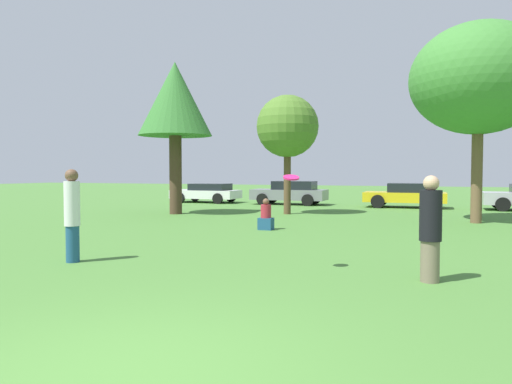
% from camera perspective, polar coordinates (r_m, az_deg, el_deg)
% --- Properties ---
extents(ground_plane, '(120.00, 120.00, 0.00)m').
position_cam_1_polar(ground_plane, '(4.67, -15.53, -20.33)').
color(ground_plane, '#477A33').
extents(person_thrower, '(0.31, 0.31, 1.86)m').
position_cam_1_polar(person_thrower, '(10.13, -21.26, -2.47)').
color(person_thrower, navy).
rests_on(person_thrower, ground).
extents(person_catcher, '(0.36, 0.36, 1.75)m').
position_cam_1_polar(person_catcher, '(8.25, 20.27, -4.11)').
color(person_catcher, '#726651').
rests_on(person_catcher, ground).
extents(frisbee, '(0.30, 0.29, 0.14)m').
position_cam_1_polar(frisbee, '(8.53, 4.26, 1.76)').
color(frisbee, '#F21E72').
extents(bystander_sitting, '(0.44, 0.36, 0.98)m').
position_cam_1_polar(bystander_sitting, '(14.80, 1.21, -3.04)').
color(bystander_sitting, navy).
rests_on(bystander_sitting, ground).
extents(tree_0, '(3.14, 3.14, 6.50)m').
position_cam_1_polar(tree_0, '(20.86, -9.72, 10.74)').
color(tree_0, '#473323').
rests_on(tree_0, ground).
extents(tree_1, '(2.65, 2.65, 5.09)m').
position_cam_1_polar(tree_1, '(20.40, 3.81, 7.82)').
color(tree_1, brown).
rests_on(tree_1, ground).
extents(tree_2, '(4.71, 4.71, 7.01)m').
position_cam_1_polar(tree_2, '(18.70, 25.24, 12.18)').
color(tree_2, brown).
rests_on(tree_2, ground).
extents(parked_car_white, '(3.94, 2.09, 1.13)m').
position_cam_1_polar(parked_car_white, '(28.21, -5.92, -0.04)').
color(parked_car_white, silver).
rests_on(parked_car_white, ground).
extents(parked_car_grey, '(4.14, 1.91, 1.31)m').
position_cam_1_polar(parked_car_grey, '(26.35, 4.17, -0.04)').
color(parked_car_grey, slate).
rests_on(parked_car_grey, ground).
extents(parked_car_yellow, '(4.01, 1.97, 1.24)m').
position_cam_1_polar(parked_car_yellow, '(25.17, 17.66, -0.30)').
color(parked_car_yellow, gold).
rests_on(parked_car_yellow, ground).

